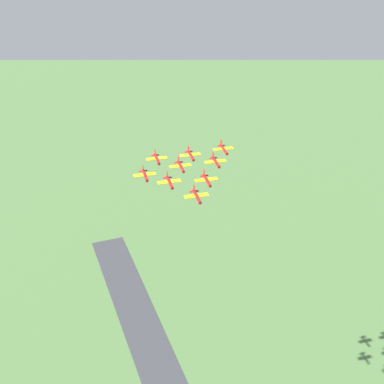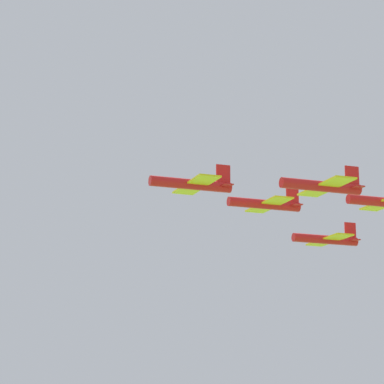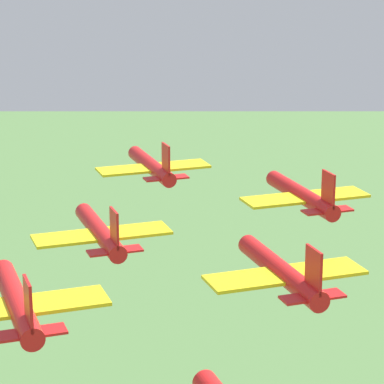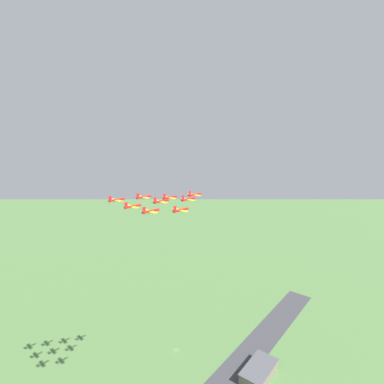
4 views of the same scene
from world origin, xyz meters
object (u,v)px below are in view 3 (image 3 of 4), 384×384
object	(u,v)px
jet_1	(101,233)
jet_2	(304,196)
jet_4	(284,272)
jet_0	(153,166)
jet_3	(18,304)

from	to	relation	value
jet_1	jet_2	xyz separation A→B (m)	(1.81, 16.16, 1.24)
jet_2	jet_4	distance (m)	16.04
jet_0	jet_4	distance (m)	27.64
jet_0	jet_3	world-z (taller)	jet_3
jet_1	jet_2	distance (m)	16.31
jet_3	jet_4	bearing A→B (deg)	0.00
jet_1	jet_2	size ratio (longest dim) A/B	1.00
jet_0	jet_1	world-z (taller)	jet_0
jet_2	jet_4	bearing A→B (deg)	-120.47
jet_3	jet_1	bearing A→B (deg)	59.53
jet_4	jet_1	bearing A→B (deg)	120.47
jet_0	jet_1	bearing A→B (deg)	-120.47
jet_3	jet_0	bearing A→B (deg)	59.53
jet_0	jet_3	distance (m)	32.07
jet_2	jet_3	bearing A→B (deg)	-150.46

